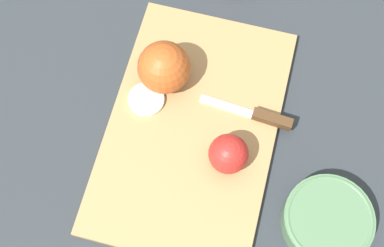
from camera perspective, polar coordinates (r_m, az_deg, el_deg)
The scene contains 7 objects.
ground_plane at distance 0.91m, azimuth -0.00°, elevation -0.78°, with size 4.00×4.00×0.00m, color #282D33.
cutting_board at distance 0.90m, azimuth -0.00°, elevation -0.62°, with size 0.48×0.36×0.01m.
apple_half_left at distance 0.85m, azimuth 3.90°, elevation -3.24°, with size 0.06×0.06×0.06m.
apple_half_right at distance 0.89m, azimuth -3.03°, elevation 5.99°, with size 0.09×0.09×0.09m.
knife at distance 0.90m, azimuth 7.73°, elevation 0.70°, with size 0.03×0.16×0.02m.
apple_slice at distance 0.91m, azimuth -4.91°, elevation 2.55°, with size 0.06×0.06×0.01m.
bowl at distance 0.87m, azimuth 14.25°, elevation -9.98°, with size 0.14×0.14×0.04m.
Camera 1 is at (-0.28, -0.13, 0.85)m, focal length 50.00 mm.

